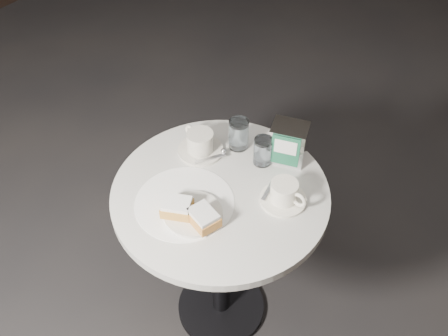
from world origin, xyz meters
TOP-DOWN VIEW (x-y plane):
  - ground at (0.00, 0.00)m, footprint 7.00×7.00m
  - cafe_table at (0.00, 0.00)m, footprint 0.70×0.70m
  - sugar_spill at (-0.06, -0.11)m, footprint 0.39×0.39m
  - beignet_plate at (-0.00, -0.14)m, footprint 0.20×0.20m
  - coffee_cup_left at (-0.17, 0.10)m, footprint 0.20×0.20m
  - coffee_cup_right at (0.18, 0.08)m, footprint 0.16×0.15m
  - water_glass_left at (-0.08, 0.20)m, footprint 0.09×0.09m
  - water_glass_right at (0.03, 0.19)m, footprint 0.08×0.08m
  - napkin_dispenser at (0.09, 0.26)m, footprint 0.14×0.13m

SIDE VIEW (x-z plane):
  - ground at x=0.00m, z-range 0.00..0.00m
  - cafe_table at x=0.00m, z-range 0.17..0.92m
  - sugar_spill at x=-0.06m, z-range 0.74..0.75m
  - beignet_plate at x=0.00m, z-range 0.74..0.80m
  - coffee_cup_right at x=0.18m, z-range 0.74..0.82m
  - coffee_cup_left at x=-0.17m, z-range 0.74..0.82m
  - water_glass_right at x=0.03m, z-range 0.74..0.84m
  - water_glass_left at x=-0.08m, z-range 0.74..0.85m
  - napkin_dispenser at x=0.09m, z-range 0.75..0.88m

